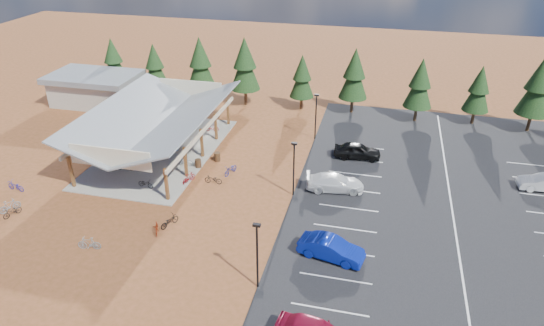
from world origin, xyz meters
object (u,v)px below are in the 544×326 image
(bike_14, at_px, (231,169))
(bike_16, at_px, (213,179))
(bike_9, at_px, (10,206))
(bike_10, at_px, (16,186))
(bike_11, at_px, (157,228))
(outbuilding, at_px, (95,88))
(bike_4, at_px, (145,183))
(car_1, at_px, (331,249))
(bike_5, at_px, (184,161))
(bike_1, at_px, (121,151))
(bike_12, at_px, (169,221))
(bike_15, at_px, (189,178))
(bike_2, at_px, (145,134))
(bike_pavilion, at_px, (157,118))
(lamp_post_2, at_px, (316,113))
(trash_bin_0, at_px, (198,164))
(trash_bin_1, at_px, (217,157))
(car_3, at_px, (335,182))
(lamp_post_0, at_px, (257,251))
(bike_6, at_px, (170,147))
(car_4, at_px, (357,151))
(lamp_post_1, at_px, (294,165))
(bike_13, at_px, (89,243))
(bike_8, at_px, (12,212))
(bike_3, at_px, (168,126))
(bike_7, at_px, (212,128))
(bike_0, at_px, (125,166))

(bike_14, distance_m, bike_16, 2.32)
(bike_9, distance_m, bike_10, 3.47)
(bike_11, bearing_deg, outbuilding, 107.24)
(bike_4, xyz_separation_m, car_1, (17.56, -5.80, 0.33))
(bike_5, bearing_deg, bike_1, 88.43)
(bike_12, distance_m, bike_15, 6.91)
(bike_4, xyz_separation_m, bike_5, (1.80, 4.69, 0.16))
(bike_2, height_order, car_1, car_1)
(bike_pavilion, relative_size, lamp_post_2, 3.77)
(trash_bin_0, bearing_deg, bike_9, -139.17)
(bike_pavilion, bearing_deg, outbuilding, 141.84)
(trash_bin_1, distance_m, car_3, 12.47)
(lamp_post_0, distance_m, bike_11, 10.38)
(bike_4, xyz_separation_m, bike_10, (-11.12, -3.11, -0.03))
(bike_6, bearing_deg, lamp_post_2, -80.76)
(outbuilding, relative_size, trash_bin_0, 12.22)
(trash_bin_1, height_order, bike_2, bike_2)
(trash_bin_0, xyz_separation_m, bike_16, (2.45, -2.49, -0.02))
(bike_9, xyz_separation_m, car_3, (25.95, 9.80, 0.25))
(bike_9, xyz_separation_m, car_4, (27.37, 16.56, 0.30))
(trash_bin_1, bearing_deg, trash_bin_0, -124.87)
(lamp_post_1, distance_m, car_3, 4.42)
(bike_10, xyz_separation_m, bike_13, (11.10, -5.93, 0.06))
(lamp_post_0, bearing_deg, bike_16, 121.68)
(trash_bin_1, bearing_deg, bike_13, -106.12)
(outbuilding, bearing_deg, lamp_post_0, -43.99)
(bike_8, relative_size, car_1, 0.33)
(bike_10, distance_m, bike_13, 12.59)
(lamp_post_1, distance_m, bike_3, 19.49)
(lamp_post_1, relative_size, car_4, 1.11)
(bike_12, height_order, car_3, car_3)
(outbuilding, distance_m, bike_8, 25.75)
(car_4, bearing_deg, bike_8, 118.78)
(lamp_post_2, height_order, trash_bin_1, lamp_post_2)
(lamp_post_0, height_order, bike_9, lamp_post_0)
(bike_7, bearing_deg, bike_10, 137.72)
(bike_5, distance_m, bike_10, 15.09)
(bike_7, bearing_deg, outbuilding, 69.89)
(bike_13, bearing_deg, bike_8, -115.88)
(trash_bin_1, bearing_deg, bike_0, -152.30)
(bike_14, bearing_deg, trash_bin_0, -170.08)
(bike_6, bearing_deg, car_3, -117.90)
(bike_13, bearing_deg, bike_15, 152.42)
(lamp_post_0, distance_m, bike_14, 15.91)
(bike_2, relative_size, car_3, 0.36)
(trash_bin_1, xyz_separation_m, bike_10, (-15.63, -9.72, 0.02))
(bike_15, bearing_deg, bike_16, -151.71)
(lamp_post_2, relative_size, bike_13, 2.90)
(bike_8, height_order, bike_10, bike_10)
(bike_2, relative_size, bike_13, 1.04)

